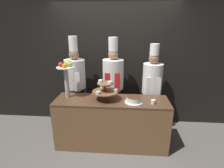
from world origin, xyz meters
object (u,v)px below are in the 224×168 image
Objects in this scene: cup_white at (153,102)px; chef_center_left at (113,83)px; fruit_pedestal at (66,73)px; chef_center_right at (152,86)px; tiered_stand at (105,90)px; cake_round at (134,100)px; chef_left at (76,82)px.

chef_center_left reaches higher than cup_white.
chef_center_right reaches higher than fruit_pedestal.
fruit_pedestal reaches higher than tiered_stand.
fruit_pedestal is at bearing -149.60° from chef_center_left.
cake_round is (1.14, -0.15, -0.39)m from fruit_pedestal.
chef_center_right is at bearing 58.06° from cake_round.
chef_center_left is at bearing 180.00° from chef_center_right.
tiered_stand is 0.53m from chef_center_left.
fruit_pedestal is 0.35× the size of chef_center_left.
chef_center_right is at bearing -0.00° from chef_center_left.
cake_round reaches higher than cup_white.
fruit_pedestal is 1.21m from cake_round.
tiered_stand is 1.47× the size of cake_round.
chef_left reaches higher than cake_round.
chef_center_left reaches higher than cake_round.
chef_center_right is (1.51, 0.45, -0.35)m from fruit_pedestal.
fruit_pedestal is at bearing 172.62° from cup_white.
chef_left is 1.01× the size of chef_center_left.
cup_white is 0.04× the size of chef_center_left.
chef_center_right is (1.50, -0.00, -0.04)m from chef_left.
cup_white is (1.45, -0.19, -0.40)m from fruit_pedestal.
chef_left is at bearing 87.96° from fruit_pedestal.
cake_round is at bearing -7.43° from fruit_pedestal.
fruit_pedestal is 2.21× the size of cake_round.
chef_center_right is (0.75, -0.00, -0.05)m from chef_center_left.
chef_center_left reaches higher than fruit_pedestal.
tiered_stand is 0.25× the size of chef_center_right.
chef_left reaches higher than chef_center_left.
chef_center_right reaches higher than cup_white.
tiered_stand is 0.23× the size of chef_left.
chef_center_right is at bearing 31.60° from tiered_stand.
cup_white is at bearing -7.19° from cake_round.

